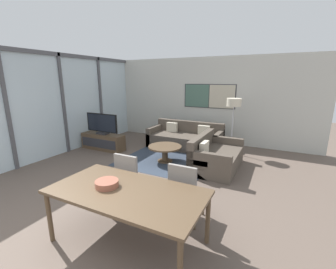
# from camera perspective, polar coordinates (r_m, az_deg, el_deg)

# --- Properties ---
(ground_plane) EXTENTS (24.00, 24.00, 0.00)m
(ground_plane) POSITION_cam_1_polar(r_m,az_deg,el_deg) (3.47, -28.62, -25.32)
(ground_plane) COLOR brown
(wall_back) EXTENTS (7.34, 0.09, 2.80)m
(wall_back) POSITION_cam_1_polar(r_m,az_deg,el_deg) (7.75, 8.82, 8.61)
(wall_back) COLOR silver
(wall_back) RESTS_ON ground_plane
(window_wall_left) EXTENTS (0.07, 5.95, 2.80)m
(window_wall_left) POSITION_cam_1_polar(r_m,az_deg,el_deg) (7.08, -25.26, 8.01)
(window_wall_left) COLOR silver
(window_wall_left) RESTS_ON ground_plane
(area_rug) EXTENTS (2.29, 1.80, 0.01)m
(area_rug) POSITION_cam_1_polar(r_m,az_deg,el_deg) (5.93, -0.77, -6.79)
(area_rug) COLOR #333D4C
(area_rug) RESTS_ON ground_plane
(tv_console) EXTENTS (1.39, 0.42, 0.48)m
(tv_console) POSITION_cam_1_polar(r_m,az_deg,el_deg) (7.14, -16.15, -1.75)
(tv_console) COLOR brown
(tv_console) RESTS_ON ground_plane
(television) EXTENTS (1.12, 0.20, 0.62)m
(television) POSITION_cam_1_polar(r_m,az_deg,el_deg) (7.02, -16.44, 2.58)
(television) COLOR #2D2D33
(television) RESTS_ON tv_console
(sofa_main) EXTENTS (2.25, 0.97, 0.79)m
(sofa_main) POSITION_cam_1_polar(r_m,az_deg,el_deg) (7.08, 4.51, -1.16)
(sofa_main) COLOR #51473D
(sofa_main) RESTS_ON ground_plane
(sofa_side) EXTENTS (0.97, 1.62, 0.79)m
(sofa_side) POSITION_cam_1_polar(r_m,az_deg,el_deg) (5.58, 11.59, -5.62)
(sofa_side) COLOR #51473D
(sofa_side) RESTS_ON ground_plane
(coffee_table) EXTENTS (0.86, 0.86, 0.42)m
(coffee_table) POSITION_cam_1_polar(r_m,az_deg,el_deg) (5.83, -0.78, -3.93)
(coffee_table) COLOR brown
(coffee_table) RESTS_ON ground_plane
(dining_table) EXTENTS (1.98, 1.01, 0.75)m
(dining_table) POSITION_cam_1_polar(r_m,az_deg,el_deg) (2.97, -10.38, -14.82)
(dining_table) COLOR brown
(dining_table) RESTS_ON ground_plane
(dining_chair_left) EXTENTS (0.46, 0.46, 0.94)m
(dining_chair_left) POSITION_cam_1_polar(r_m,az_deg,el_deg) (3.85, -9.44, -10.66)
(dining_chair_left) COLOR gray
(dining_chair_left) RESTS_ON ground_plane
(dining_chair_centre) EXTENTS (0.46, 0.46, 0.94)m
(dining_chair_centre) POSITION_cam_1_polar(r_m,az_deg,el_deg) (3.41, 4.36, -13.91)
(dining_chair_centre) COLOR gray
(dining_chair_centre) RESTS_ON ground_plane
(fruit_bowl) EXTENTS (0.30, 0.30, 0.08)m
(fruit_bowl) POSITION_cam_1_polar(r_m,az_deg,el_deg) (3.07, -15.28, -11.86)
(fruit_bowl) COLOR #995642
(fruit_bowl) RESTS_ON dining_table
(floor_lamp) EXTENTS (0.40, 0.40, 1.58)m
(floor_lamp) POSITION_cam_1_polar(r_m,az_deg,el_deg) (6.56, 16.37, 7.01)
(floor_lamp) COLOR #2D2D33
(floor_lamp) RESTS_ON ground_plane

